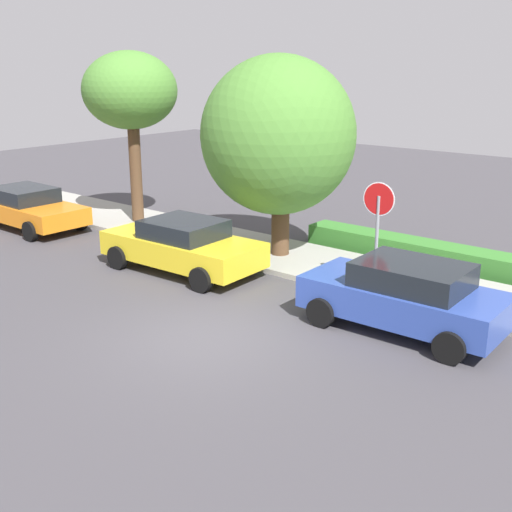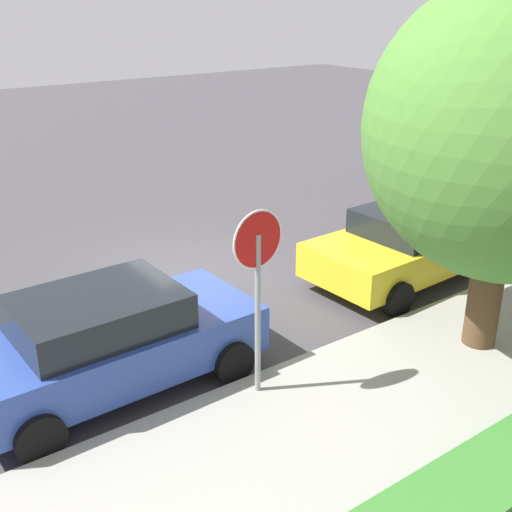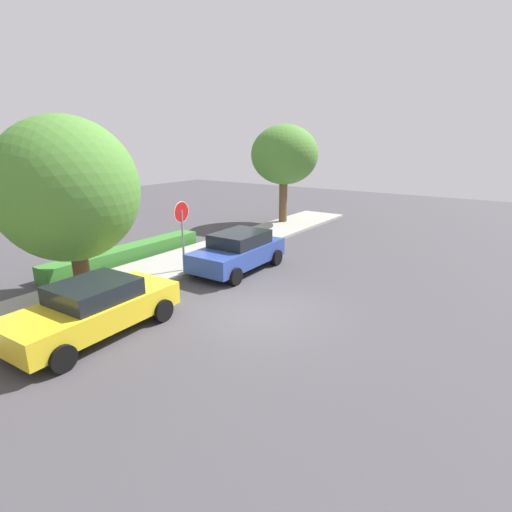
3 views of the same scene
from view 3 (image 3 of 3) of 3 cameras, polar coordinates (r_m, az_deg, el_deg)
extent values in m
plane|color=#423F44|center=(11.98, 0.02, -8.04)|extent=(60.00, 60.00, 0.00)
cube|color=#9E9B93|center=(15.44, -16.65, -2.81)|extent=(32.00, 2.81, 0.14)
cylinder|color=gray|center=(15.26, -10.38, 1.93)|extent=(0.08, 0.08, 2.45)
cylinder|color=white|center=(15.02, -10.60, 6.20)|extent=(0.79, 0.07, 0.79)
cylinder|color=red|center=(15.02, -10.60, 6.20)|extent=(0.74, 0.07, 0.74)
cube|color=#2D479E|center=(15.55, -2.64, 0.25)|extent=(4.21, 1.92, 0.69)
cube|color=black|center=(15.53, -2.30, 2.52)|extent=(2.24, 1.66, 0.50)
cylinder|color=black|center=(17.27, -2.33, 0.75)|extent=(0.64, 0.23, 0.64)
cylinder|color=black|center=(16.30, 2.92, -0.20)|extent=(0.64, 0.23, 0.64)
cylinder|color=black|center=(15.15, -8.60, -1.65)|extent=(0.64, 0.23, 0.64)
cylinder|color=black|center=(14.04, -3.00, -2.94)|extent=(0.64, 0.23, 0.64)
cube|color=yellow|center=(11.31, -22.21, -7.37)|extent=(4.54, 2.06, 0.65)
cube|color=black|center=(11.15, -22.18, -4.60)|extent=(2.02, 1.74, 0.47)
cylinder|color=black|center=(12.96, -19.11, -5.52)|extent=(0.65, 0.24, 0.64)
cylinder|color=black|center=(11.62, -13.18, -7.56)|extent=(0.65, 0.24, 0.64)
cylinder|color=black|center=(11.52, -31.05, -9.82)|extent=(0.65, 0.24, 0.64)
cylinder|color=black|center=(9.99, -25.95, -13.00)|extent=(0.65, 0.24, 0.64)
cylinder|color=#513823|center=(13.90, -23.78, -1.15)|extent=(0.51, 0.51, 2.20)
ellipsoid|color=#4C8433|center=(13.39, -25.39, 8.55)|extent=(4.27, 4.27, 4.34)
cylinder|color=brown|center=(24.43, 3.89, 7.80)|extent=(0.49, 0.49, 2.73)
ellipsoid|color=#4C8433|center=(24.18, 4.10, 14.24)|extent=(3.93, 3.93, 3.44)
cube|color=#387A2D|center=(17.76, -17.85, 0.36)|extent=(7.49, 0.90, 0.61)
camera|label=1|loc=(17.68, 44.44, 13.43)|focal=45.00mm
camera|label=2|loc=(22.32, -14.23, 16.61)|focal=45.00mm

